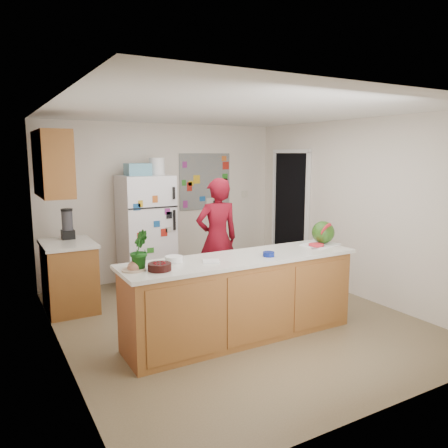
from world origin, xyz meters
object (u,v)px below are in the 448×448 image
person (217,239)px  cherry_bowl (160,267)px  watermelon (323,232)px  refrigerator (146,231)px

person → cherry_bowl: 1.98m
watermelon → person: bearing=122.8°
refrigerator → person: refrigerator is taller
refrigerator → cherry_bowl: bearing=-106.5°
person → watermelon: bearing=128.2°
refrigerator → person: bearing=-58.4°
watermelon → cherry_bowl: bearing=-175.9°
person → watermelon: person is taller
person → cherry_bowl: (-1.39, -1.40, 0.11)m
refrigerator → watermelon: bearing=-57.8°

